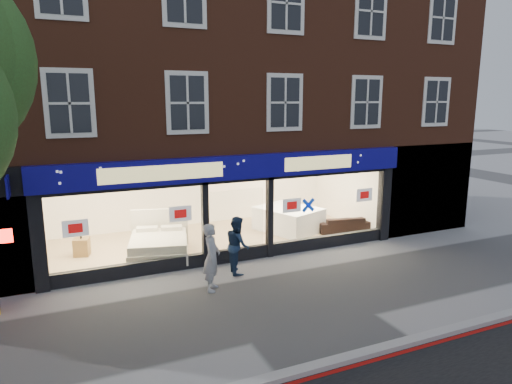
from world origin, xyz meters
TOP-DOWN VIEW (x-y plane):
  - ground at (0.00, 0.00)m, footprint 120.00×120.00m
  - kerb_line at (0.00, -3.10)m, footprint 60.00×0.10m
  - kerb_stone at (0.00, -2.90)m, footprint 60.00×0.25m
  - showroom_floor at (0.00, 5.25)m, footprint 11.00×4.50m
  - building at (-0.02, 6.93)m, footprint 19.00×8.26m
  - display_bed at (-2.18, 4.33)m, footprint 2.30×2.58m
  - bedside_table at (-4.40, 5.24)m, footprint 0.56×0.56m
  - mattress_stack at (2.82, 5.10)m, footprint 2.39×2.65m
  - sofa at (4.60, 4.17)m, footprint 2.01×1.13m
  - pedestrian_grey at (-1.43, 1.33)m, footprint 0.68×0.78m
  - pedestrian_blue at (-0.38, 2.18)m, footprint 0.74×0.89m

SIDE VIEW (x-z plane):
  - ground at x=0.00m, z-range 0.00..0.00m
  - kerb_line at x=0.00m, z-range 0.00..0.01m
  - showroom_floor at x=0.00m, z-range 0.00..0.10m
  - kerb_stone at x=0.00m, z-range 0.00..0.12m
  - bedside_table at x=-4.40m, z-range 0.10..0.65m
  - sofa at x=4.60m, z-range 0.10..0.65m
  - display_bed at x=-2.18m, z-range -0.17..1.07m
  - mattress_stack at x=2.82m, z-range 0.10..0.96m
  - pedestrian_blue at x=-0.38m, z-range 0.00..1.66m
  - pedestrian_grey at x=-1.43m, z-range 0.00..1.79m
  - building at x=-0.02m, z-range 1.52..11.82m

